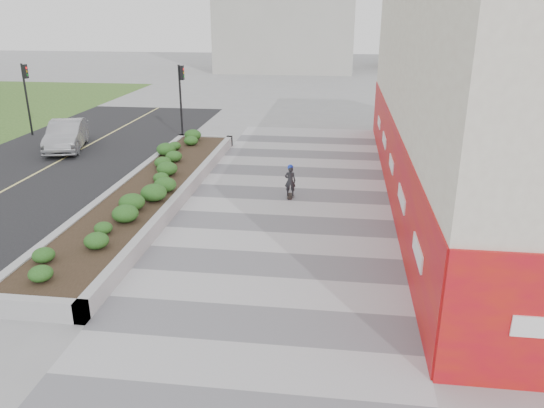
{
  "coord_description": "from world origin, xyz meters",
  "views": [
    {
      "loc": [
        1.88,
        -12.29,
        7.2
      ],
      "look_at": [
        -0.23,
        4.02,
        1.1
      ],
      "focal_mm": 35.0,
      "sensor_mm": 36.0,
      "label": 1
    }
  ],
  "objects": [
    {
      "name": "ground",
      "position": [
        0.0,
        0.0,
        0.0
      ],
      "size": [
        160.0,
        160.0,
        0.0
      ],
      "primitive_type": "plane",
      "color": "gray",
      "rests_on": "ground"
    },
    {
      "name": "walkway",
      "position": [
        0.0,
        3.0,
        0.01
      ],
      "size": [
        8.0,
        36.0,
        0.01
      ],
      "primitive_type": "cube",
      "color": "#A8A8AD",
      "rests_on": "ground"
    },
    {
      "name": "building",
      "position": [
        6.98,
        8.98,
        3.98
      ],
      "size": [
        6.04,
        24.08,
        8.0
      ],
      "color": "beige",
      "rests_on": "ground"
    },
    {
      "name": "planter",
      "position": [
        -5.5,
        7.0,
        0.42
      ],
      "size": [
        3.0,
        18.0,
        0.9
      ],
      "color": "#9E9EA0",
      "rests_on": "ground"
    },
    {
      "name": "street",
      "position": [
        -12.0,
        7.0,
        0.0
      ],
      "size": [
        10.0,
        40.0,
        0.0
      ],
      "primitive_type": "cube",
      "color": "black",
      "rests_on": "ground"
    },
    {
      "name": "traffic_signal_near",
      "position": [
        -7.23,
        17.5,
        2.76
      ],
      "size": [
        0.33,
        0.28,
        4.2
      ],
      "color": "black",
      "rests_on": "ground"
    },
    {
      "name": "traffic_signal_far",
      "position": [
        -16.43,
        17.0,
        2.76
      ],
      "size": [
        0.33,
        0.28,
        4.2
      ],
      "color": "black",
      "rests_on": "ground"
    },
    {
      "name": "manhole_cover",
      "position": [
        0.5,
        3.0,
        0.0
      ],
      "size": [
        0.44,
        0.44,
        0.01
      ],
      "primitive_type": "cylinder",
      "color": "#595654",
      "rests_on": "ground"
    },
    {
      "name": "skateboarder",
      "position": [
        0.01,
        7.84,
        0.7
      ],
      "size": [
        0.46,
        0.72,
        1.38
      ],
      "rotation": [
        0.0,
        0.0,
        0.03
      ],
      "color": "beige",
      "rests_on": "ground"
    },
    {
      "name": "car_silver",
      "position": [
        -12.67,
        14.01,
        0.77
      ],
      "size": [
        2.91,
        4.97,
        1.55
      ],
      "primitive_type": "imported",
      "rotation": [
        0.0,
        0.0,
        0.29
      ],
      "color": "#939499",
      "rests_on": "ground"
    }
  ]
}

